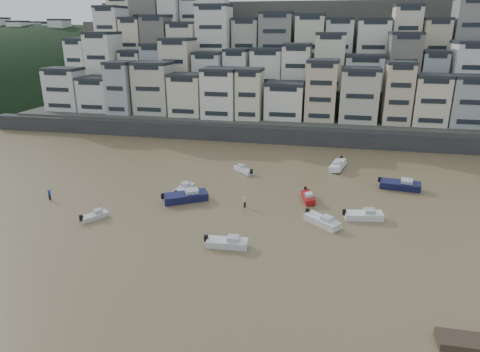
% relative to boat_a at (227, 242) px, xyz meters
% --- Properties ---
extents(ground, '(400.00, 400.00, 0.00)m').
position_rel_boat_a_xyz_m(ground, '(-11.31, -16.01, -0.73)').
color(ground, olive).
rests_on(ground, ground).
extents(sea_strip, '(340.00, 340.00, 0.00)m').
position_rel_boat_a_xyz_m(sea_strip, '(-121.31, 128.99, -0.72)').
color(sea_strip, '#41575D').
rests_on(sea_strip, ground).
extents(harbor_wall, '(140.00, 3.00, 3.50)m').
position_rel_boat_a_xyz_m(harbor_wall, '(-1.31, 48.99, 1.02)').
color(harbor_wall, '#38383A').
rests_on(harbor_wall, ground).
extents(hillside, '(141.04, 66.00, 50.00)m').
position_rel_boat_a_xyz_m(hillside, '(3.43, 88.83, 12.28)').
color(hillside, '#4C4C47').
rests_on(hillside, ground).
extents(headland, '(216.00, 135.00, 53.33)m').
position_rel_boat_a_xyz_m(headland, '(-106.31, 118.98, -0.71)').
color(headland, black).
rests_on(headland, ground).
extents(boat_a, '(5.43, 2.10, 1.45)m').
position_rel_boat_a_xyz_m(boat_a, '(0.00, 0.00, 0.00)').
color(boat_a, silver).
rests_on(boat_a, ground).
extents(boat_b, '(5.51, 5.10, 1.55)m').
position_rel_boat_a_xyz_m(boat_b, '(10.77, 8.39, 0.05)').
color(boat_b, silver).
rests_on(boat_b, ground).
extents(boat_c, '(7.35, 5.74, 1.96)m').
position_rel_boat_a_xyz_m(boat_c, '(-9.34, 12.28, 0.25)').
color(boat_c, '#151944').
rests_on(boat_c, ground).
extents(boat_d, '(5.81, 2.82, 1.52)m').
position_rel_boat_a_xyz_m(boat_d, '(16.16, 11.30, 0.03)').
color(boat_d, white).
rests_on(boat_d, ground).
extents(boat_e, '(2.76, 5.19, 1.35)m').
position_rel_boat_a_xyz_m(boat_e, '(8.42, 16.39, -0.05)').
color(boat_e, maroon).
rests_on(boat_e, ground).
extents(boat_f, '(2.46, 5.70, 1.51)m').
position_rel_boat_a_xyz_m(boat_f, '(-10.73, 15.43, 0.03)').
color(boat_f, silver).
rests_on(boat_f, ground).
extents(boat_g, '(7.03, 3.06, 1.86)m').
position_rel_boat_a_xyz_m(boat_g, '(22.51, 24.20, 0.20)').
color(boat_g, '#13163D').
rests_on(boat_g, ground).
extents(boat_h, '(4.61, 4.36, 1.31)m').
position_rel_boat_a_xyz_m(boat_h, '(-3.59, 27.12, -0.07)').
color(boat_h, silver).
rests_on(boat_h, ground).
extents(boat_i, '(3.50, 6.92, 1.80)m').
position_rel_boat_a_xyz_m(boat_i, '(12.83, 32.66, 0.18)').
color(boat_i, white).
rests_on(boat_i, ground).
extents(boat_j, '(3.29, 4.01, 1.08)m').
position_rel_boat_a_xyz_m(boat_j, '(-19.37, 3.88, -0.19)').
color(boat_j, silver).
rests_on(boat_j, ground).
extents(person_blue, '(0.44, 0.44, 1.74)m').
position_rel_boat_a_xyz_m(person_blue, '(-29.54, 8.69, 0.14)').
color(person_blue, '#1634AB').
rests_on(person_blue, ground).
extents(person_pink, '(0.44, 0.44, 1.74)m').
position_rel_boat_a_xyz_m(person_pink, '(-0.32, 12.06, 0.14)').
color(person_pink, beige).
rests_on(person_pink, ground).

